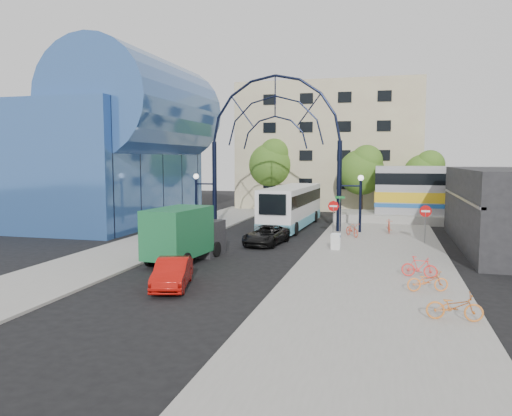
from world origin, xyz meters
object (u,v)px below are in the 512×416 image
(stop_sign, at_px, (333,209))
(bike_far_c, at_px, (455,306))
(do_not_enter_sign, at_px, (425,215))
(bike_far_a, at_px, (428,281))
(green_truck, at_px, (185,234))
(bike_near_a, at_px, (352,230))
(street_name_sign, at_px, (340,207))
(gateway_arch, at_px, (275,121))
(tree_north_c, at_px, (426,173))
(tree_north_b, at_px, (273,162))
(city_bus, at_px, (292,206))
(sandwich_board, at_px, (336,240))
(black_suv, at_px, (266,235))
(bike_near_b, at_px, (389,226))
(red_sedan, at_px, (172,273))
(tree_north_a, at_px, (363,169))
(bike_far_b, at_px, (419,267))

(stop_sign, relative_size, bike_far_c, 1.35)
(do_not_enter_sign, height_order, bike_far_a, do_not_enter_sign)
(green_truck, height_order, bike_near_a, green_truck)
(bike_far_a, bearing_deg, green_truck, 57.95)
(street_name_sign, height_order, bike_near_a, street_name_sign)
(do_not_enter_sign, bearing_deg, gateway_arch, 160.01)
(tree_north_c, bearing_deg, tree_north_b, 172.88)
(city_bus, relative_size, bike_near_a, 6.76)
(sandwich_board, bearing_deg, black_suv, 163.01)
(do_not_enter_sign, height_order, tree_north_b, tree_north_b)
(stop_sign, bearing_deg, black_suv, -130.22)
(do_not_enter_sign, xyz_separation_m, bike_near_b, (-2.27, 4.00, -1.35))
(gateway_arch, height_order, bike_near_b, gateway_arch)
(green_truck, bearing_deg, stop_sign, 63.79)
(city_bus, height_order, bike_far_c, city_bus)
(red_sedan, bearing_deg, street_name_sign, 56.44)
(tree_north_a, distance_m, tree_north_c, 6.33)
(bike_near_a, xyz_separation_m, bike_far_b, (3.91, -11.81, 0.01))
(city_bus, bearing_deg, do_not_enter_sign, -29.83)
(stop_sign, bearing_deg, tree_north_b, 115.83)
(tree_north_c, relative_size, bike_far_a, 3.81)
(do_not_enter_sign, relative_size, bike_near_a, 1.36)
(bike_far_a, relative_size, bike_far_b, 1.05)
(stop_sign, relative_size, bike_near_a, 1.37)
(gateway_arch, xyz_separation_m, bike_near_b, (8.73, -0.00, -7.93))
(black_suv, bearing_deg, bike_far_b, -32.69)
(tree_north_c, bearing_deg, bike_far_c, -92.04)
(street_name_sign, relative_size, bike_near_b, 1.66)
(green_truck, distance_m, bike_near_a, 13.49)
(tree_north_a, height_order, black_suv, tree_north_a)
(black_suv, xyz_separation_m, bike_near_a, (5.28, 4.26, -0.02))
(stop_sign, height_order, tree_north_b, tree_north_b)
(tree_north_b, distance_m, bike_far_a, 35.83)
(sandwich_board, xyz_separation_m, bike_near_a, (0.59, 5.69, -0.14))
(sandwich_board, distance_m, green_truck, 9.16)
(green_truck, bearing_deg, bike_far_b, 0.37)
(street_name_sign, xyz_separation_m, sandwich_board, (0.40, -6.62, -1.39))
(sandwich_board, xyz_separation_m, tree_north_c, (6.52, 21.95, 3.53))
(street_name_sign, bearing_deg, bike_near_a, -43.33)
(do_not_enter_sign, distance_m, red_sedan, 18.41)
(tree_north_a, relative_size, green_truck, 1.14)
(do_not_enter_sign, height_order, bike_near_a, do_not_enter_sign)
(stop_sign, bearing_deg, bike_near_a, -13.55)
(street_name_sign, relative_size, tree_north_b, 0.35)
(street_name_sign, relative_size, sandwich_board, 2.83)
(stop_sign, distance_m, bike_far_c, 19.40)
(bike_far_c, bearing_deg, bike_near_a, 14.15)
(gateway_arch, bearing_deg, stop_sign, -22.63)
(sandwich_board, xyz_separation_m, city_bus, (-4.68, 10.28, 1.02))
(sandwich_board, xyz_separation_m, bike_far_c, (5.30, -12.35, -0.13))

